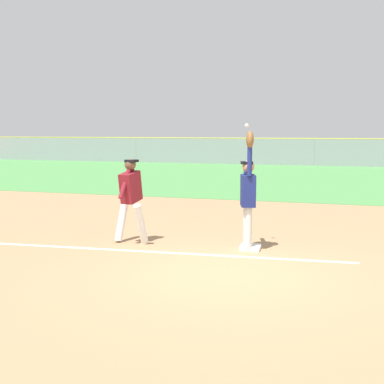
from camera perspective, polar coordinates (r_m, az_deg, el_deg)
ground_plane at (r=8.22m, az=4.14°, el=-9.16°), size 77.68×77.68×0.00m
outfield_grass at (r=24.58m, az=12.64°, el=1.58°), size 49.09×16.89×0.01m
chalk_foul_line at (r=10.45m, az=-16.54°, el=-5.89°), size 11.98×0.97×0.01m
first_base at (r=9.80m, az=6.67°, el=-6.28°), size 0.39×0.39×0.08m
fielder at (r=9.57m, az=6.40°, el=-0.02°), size 0.37×0.89×2.28m
runner at (r=10.18m, az=-6.98°, el=-0.30°), size 0.74×0.84×1.72m
baseball at (r=9.76m, az=6.25°, el=7.54°), size 0.07×0.07×0.07m
outfield_fence at (r=32.93m, az=13.74°, el=4.44°), size 49.17×0.08×1.76m
parked_car_black at (r=38.15m, az=2.89°, el=4.66°), size 4.52×2.35×1.25m
parked_car_white at (r=37.21m, az=11.42°, el=4.47°), size 4.48×2.28×1.25m
parked_car_tan at (r=36.81m, az=19.34°, el=4.19°), size 4.41×2.14×1.25m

